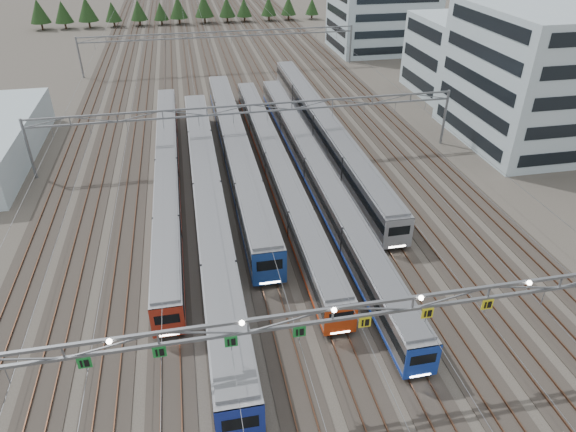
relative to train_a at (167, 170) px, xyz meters
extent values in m
plane|color=#47423A|center=(11.25, -34.71, -2.00)|extent=(400.00, 400.00, 0.00)
cube|color=#2D2823|center=(11.25, 65.29, -1.96)|extent=(54.00, 260.00, 0.08)
cube|color=brown|center=(-14.22, 65.29, -1.84)|extent=(0.08, 260.00, 0.16)
cube|color=brown|center=(36.72, 65.29, -1.84)|extent=(0.08, 260.00, 0.16)
cube|color=brown|center=(10.53, 65.29, -1.84)|extent=(0.08, 260.00, 0.16)
cube|color=brown|center=(11.97, 65.29, -1.84)|extent=(0.08, 260.00, 0.16)
cube|color=black|center=(0.00, 0.05, -1.59)|extent=(2.24, 54.10, 0.34)
cube|color=#93949A|center=(0.00, 0.05, 0.05)|extent=(2.64, 55.20, 2.96)
cube|color=black|center=(0.00, 0.05, 0.40)|extent=(2.70, 54.93, 0.89)
cube|color=#A42919|center=(0.00, 0.05, -1.20)|extent=(2.69, 54.93, 0.33)
cube|color=slate|center=(0.00, 0.05, 1.63)|extent=(2.37, 54.10, 0.24)
cube|color=#A42919|center=(0.00, -27.51, 0.05)|extent=(2.66, 0.12, 2.96)
cube|color=black|center=(0.00, -27.54, 0.40)|extent=(1.98, 0.10, 0.89)
cube|color=white|center=(0.00, -27.57, -1.25)|extent=(1.58, 0.06, 0.14)
cube|color=black|center=(4.50, -8.29, -1.56)|extent=(2.64, 58.96, 0.40)
cube|color=#93949A|center=(4.50, -8.29, 0.37)|extent=(3.11, 60.16, 3.50)
cube|color=black|center=(4.50, -8.29, 0.79)|extent=(3.17, 59.86, 1.05)
cube|color=#192C98|center=(4.50, -8.29, -1.10)|extent=(3.16, 59.86, 0.39)
cube|color=slate|center=(4.50, -8.29, 2.23)|extent=(2.80, 58.96, 0.28)
cube|color=#192C98|center=(4.50, -38.32, 0.37)|extent=(3.13, 0.12, 3.50)
cube|color=black|center=(4.50, -38.35, 0.79)|extent=(2.33, 0.10, 1.05)
cube|color=black|center=(9.00, 4.31, -1.56)|extent=(2.66, 53.05, 0.40)
cube|color=#93949A|center=(9.00, 4.31, 0.39)|extent=(3.13, 54.13, 3.52)
cube|color=black|center=(9.00, 4.31, 0.81)|extent=(3.19, 53.86, 1.06)
cube|color=navy|center=(9.00, 4.31, -1.09)|extent=(3.18, 53.86, 0.39)
cube|color=slate|center=(9.00, 4.31, 2.26)|extent=(2.81, 53.05, 0.28)
cube|color=navy|center=(9.00, -22.70, 0.39)|extent=(3.15, 0.12, 3.52)
cube|color=black|center=(9.00, -22.73, 0.81)|extent=(2.35, 0.10, 1.06)
cube|color=white|center=(9.00, -22.76, -1.15)|extent=(1.88, 0.06, 0.17)
cube|color=black|center=(13.50, -0.80, -1.59)|extent=(2.29, 57.27, 0.35)
cube|color=#93949A|center=(13.50, -0.80, 0.09)|extent=(2.69, 58.43, 3.03)
cube|color=black|center=(13.50, -0.80, 0.45)|extent=(2.75, 58.14, 0.91)
cube|color=red|center=(13.50, -0.80, -1.19)|extent=(2.74, 58.14, 0.34)
cube|color=slate|center=(13.50, -0.80, 1.70)|extent=(2.42, 57.27, 0.24)
cube|color=red|center=(13.50, -29.97, 0.09)|extent=(2.71, 0.12, 3.03)
cube|color=black|center=(13.50, -30.00, 0.45)|extent=(2.02, 0.10, 0.91)
cube|color=white|center=(13.50, -30.03, -1.23)|extent=(1.62, 0.06, 0.14)
cube|color=black|center=(18.00, -3.24, -1.59)|extent=(2.26, 63.08, 0.34)
cube|color=#93949A|center=(18.00, -3.24, 0.06)|extent=(2.66, 64.37, 2.99)
cube|color=black|center=(18.00, -3.24, 0.42)|extent=(2.72, 64.04, 0.90)
cube|color=#193CB0|center=(18.00, -3.24, -1.19)|extent=(2.71, 64.04, 0.33)
cube|color=slate|center=(18.00, -3.24, 1.66)|extent=(2.39, 63.08, 0.24)
cube|color=#193CB0|center=(18.00, -35.37, 0.06)|extent=(2.68, 0.12, 2.99)
cube|color=black|center=(18.00, -35.40, 0.42)|extent=(1.99, 0.10, 0.90)
cube|color=white|center=(18.00, -35.43, -1.24)|extent=(1.60, 0.06, 0.14)
cube|color=black|center=(22.50, 9.78, -1.57)|extent=(2.54, 57.62, 0.38)
cube|color=#93949A|center=(22.50, 9.78, 0.29)|extent=(2.99, 58.79, 3.36)
cube|color=black|center=(22.50, 9.78, 0.70)|extent=(3.05, 58.50, 1.01)
cube|color=gray|center=(22.50, 9.78, -1.12)|extent=(3.04, 58.50, 0.37)
cube|color=slate|center=(22.50, 9.78, 2.08)|extent=(2.69, 57.62, 0.27)
cube|color=gray|center=(22.50, -19.56, 0.29)|extent=(3.01, 0.12, 3.36)
cube|color=black|center=(22.50, -19.59, 0.70)|extent=(2.24, 0.10, 1.01)
cube|color=white|center=(22.50, -19.62, -1.18)|extent=(1.79, 0.06, 0.16)
cube|color=slate|center=(11.25, -34.71, 5.80)|extent=(56.00, 0.22, 0.22)
cube|color=slate|center=(11.25, -34.71, 4.80)|extent=(56.00, 0.22, 0.22)
cube|color=#198130|center=(-4.50, -34.83, 4.30)|extent=(0.85, 0.06, 0.85)
cube|color=#198130|center=(0.00, -34.83, 4.30)|extent=(0.85, 0.06, 0.85)
cube|color=#198130|center=(4.50, -34.83, 4.30)|extent=(0.85, 0.06, 0.85)
cube|color=#198130|center=(9.00, -34.83, 4.30)|extent=(0.85, 0.06, 0.85)
cube|color=yellow|center=(13.50, -34.83, 4.30)|extent=(0.85, 0.06, 0.85)
cube|color=yellow|center=(18.00, -34.83, 4.30)|extent=(0.85, 0.06, 0.85)
cube|color=yellow|center=(22.50, -34.83, 4.30)|extent=(0.85, 0.06, 0.85)
cylinder|color=slate|center=(-16.75, 5.29, 2.00)|extent=(0.36, 0.36, 8.00)
cylinder|color=slate|center=(39.25, 5.29, 2.00)|extent=(0.36, 0.36, 8.00)
cube|color=slate|center=(11.25, 5.29, 5.80)|extent=(56.00, 0.22, 0.22)
cube|color=slate|center=(11.25, 5.29, 4.80)|extent=(56.00, 0.22, 0.22)
cylinder|color=slate|center=(-16.75, 50.29, 2.00)|extent=(0.36, 0.36, 8.00)
cylinder|color=slate|center=(39.25, 50.29, 2.00)|extent=(0.36, 0.36, 8.00)
cube|color=slate|center=(11.25, 50.29, 5.80)|extent=(56.00, 0.22, 0.22)
cube|color=slate|center=(11.25, 50.29, 4.80)|extent=(56.00, 0.22, 0.22)
cube|color=#ABC3CC|center=(51.64, 4.48, 7.37)|extent=(18.00, 22.00, 18.75)
cube|color=#ABC3CC|center=(51.80, 27.16, 4.66)|extent=(14.00, 16.00, 13.33)
cube|color=#ABC3CC|center=(49.82, 60.56, 5.09)|extent=(22.00, 18.00, 14.19)
camera|label=1|loc=(3.37, -58.89, 28.39)|focal=32.00mm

